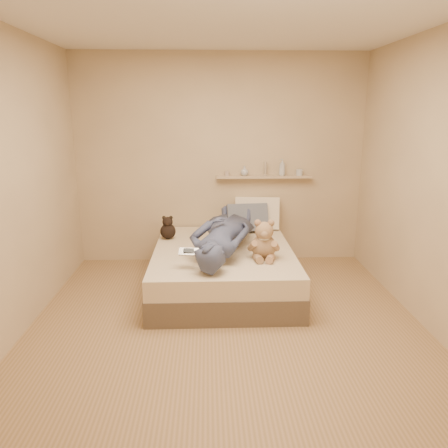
{
  "coord_description": "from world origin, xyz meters",
  "views": [
    {
      "loc": [
        -0.16,
        -3.59,
        1.9
      ],
      "look_at": [
        0.0,
        0.65,
        0.8
      ],
      "focal_mm": 35.0,
      "sensor_mm": 36.0,
      "label": 1
    }
  ],
  "objects_px": {
    "dark_plush": "(168,229)",
    "person": "(223,233)",
    "teddy_bear": "(264,243)",
    "wall_shelf": "(264,177)",
    "game_console": "(189,252)",
    "pillow_cream": "(257,213)",
    "pillow_grey": "(247,218)",
    "bed": "(223,268)"
  },
  "relations": [
    {
      "from": "game_console",
      "to": "wall_shelf",
      "type": "xyz_separation_m",
      "value": [
        0.9,
        1.51,
        0.48
      ]
    },
    {
      "from": "game_console",
      "to": "pillow_grey",
      "type": "height_order",
      "value": "pillow_grey"
    },
    {
      "from": "teddy_bear",
      "to": "pillow_cream",
      "type": "height_order",
      "value": "same"
    },
    {
      "from": "game_console",
      "to": "wall_shelf",
      "type": "relative_size",
      "value": 0.16
    },
    {
      "from": "dark_plush",
      "to": "pillow_cream",
      "type": "height_order",
      "value": "pillow_cream"
    },
    {
      "from": "game_console",
      "to": "pillow_grey",
      "type": "xyz_separation_m",
      "value": [
        0.67,
        1.29,
        0.0
      ]
    },
    {
      "from": "pillow_grey",
      "to": "person",
      "type": "relative_size",
      "value": 0.3
    },
    {
      "from": "bed",
      "to": "game_console",
      "type": "xyz_separation_m",
      "value": [
        -0.35,
        -0.6,
        0.39
      ]
    },
    {
      "from": "pillow_cream",
      "to": "bed",
      "type": "bearing_deg",
      "value": -119.09
    },
    {
      "from": "bed",
      "to": "person",
      "type": "bearing_deg",
      "value": -90.22
    },
    {
      "from": "bed",
      "to": "dark_plush",
      "type": "bearing_deg",
      "value": 147.46
    },
    {
      "from": "dark_plush",
      "to": "person",
      "type": "bearing_deg",
      "value": -37.15
    },
    {
      "from": "game_console",
      "to": "bed",
      "type": "bearing_deg",
      "value": 60.13
    },
    {
      "from": "dark_plush",
      "to": "pillow_grey",
      "type": "distance_m",
      "value": 1.0
    },
    {
      "from": "game_console",
      "to": "person",
      "type": "height_order",
      "value": "person"
    },
    {
      "from": "person",
      "to": "bed",
      "type": "bearing_deg",
      "value": -77.17
    },
    {
      "from": "bed",
      "to": "teddy_bear",
      "type": "height_order",
      "value": "teddy_bear"
    },
    {
      "from": "dark_plush",
      "to": "wall_shelf",
      "type": "height_order",
      "value": "wall_shelf"
    },
    {
      "from": "teddy_bear",
      "to": "wall_shelf",
      "type": "relative_size",
      "value": 0.35
    },
    {
      "from": "person",
      "to": "game_console",
      "type": "bearing_deg",
      "value": 69.8
    },
    {
      "from": "pillow_grey",
      "to": "wall_shelf",
      "type": "bearing_deg",
      "value": 44.21
    },
    {
      "from": "wall_shelf",
      "to": "teddy_bear",
      "type": "bearing_deg",
      "value": -96.85
    },
    {
      "from": "teddy_bear",
      "to": "person",
      "type": "distance_m",
      "value": 0.49
    },
    {
      "from": "dark_plush",
      "to": "teddy_bear",
      "type": "bearing_deg",
      "value": -36.3
    },
    {
      "from": "pillow_grey",
      "to": "wall_shelf",
      "type": "distance_m",
      "value": 0.57
    },
    {
      "from": "dark_plush",
      "to": "bed",
      "type": "bearing_deg",
      "value": -32.54
    },
    {
      "from": "pillow_cream",
      "to": "pillow_grey",
      "type": "xyz_separation_m",
      "value": [
        -0.14,
        -0.14,
        -0.03
      ]
    },
    {
      "from": "wall_shelf",
      "to": "bed",
      "type": "bearing_deg",
      "value": -121.18
    },
    {
      "from": "teddy_bear",
      "to": "person",
      "type": "height_order",
      "value": "teddy_bear"
    },
    {
      "from": "bed",
      "to": "teddy_bear",
      "type": "xyz_separation_m",
      "value": [
        0.4,
        -0.35,
        0.4
      ]
    },
    {
      "from": "dark_plush",
      "to": "person",
      "type": "height_order",
      "value": "person"
    },
    {
      "from": "game_console",
      "to": "pillow_grey",
      "type": "distance_m",
      "value": 1.46
    },
    {
      "from": "person",
      "to": "wall_shelf",
      "type": "xyz_separation_m",
      "value": [
        0.55,
        0.98,
        0.45
      ]
    },
    {
      "from": "wall_shelf",
      "to": "game_console",
      "type": "bearing_deg",
      "value": -120.66
    },
    {
      "from": "pillow_grey",
      "to": "teddy_bear",
      "type": "bearing_deg",
      "value": -85.97
    },
    {
      "from": "pillow_grey",
      "to": "pillow_cream",
      "type": "bearing_deg",
      "value": 45.63
    },
    {
      "from": "pillow_grey",
      "to": "person",
      "type": "distance_m",
      "value": 0.83
    },
    {
      "from": "game_console",
      "to": "teddy_bear",
      "type": "xyz_separation_m",
      "value": [
        0.74,
        0.25,
        0.0
      ]
    },
    {
      "from": "teddy_bear",
      "to": "wall_shelf",
      "type": "distance_m",
      "value": 1.36
    },
    {
      "from": "pillow_grey",
      "to": "game_console",
      "type": "bearing_deg",
      "value": -117.43
    },
    {
      "from": "dark_plush",
      "to": "person",
      "type": "distance_m",
      "value": 0.79
    },
    {
      "from": "bed",
      "to": "game_console",
      "type": "relative_size",
      "value": 9.69
    }
  ]
}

